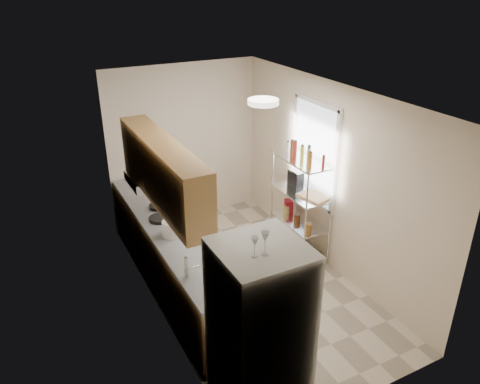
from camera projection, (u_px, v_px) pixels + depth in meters
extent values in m
cube|color=beige|center=(248.00, 283.00, 6.38)|extent=(2.50, 4.40, 0.01)
cube|color=white|center=(250.00, 93.00, 5.27)|extent=(2.50, 4.40, 0.01)
cube|color=beige|center=(184.00, 144.00, 7.60)|extent=(2.50, 0.01, 2.60)
cube|color=beige|center=(370.00, 295.00, 4.06)|extent=(2.50, 0.01, 2.60)
cube|color=beige|center=(152.00, 219.00, 5.30)|extent=(0.01, 4.40, 2.60)
cube|color=beige|center=(330.00, 178.00, 6.35)|extent=(0.01, 4.40, 2.60)
cube|color=#A97648|center=(171.00, 257.00, 6.17)|extent=(0.60, 3.48, 0.86)
cube|color=gray|center=(170.00, 227.00, 5.98)|extent=(0.63, 3.51, 0.04)
cube|color=#B7BABC|center=(203.00, 275.00, 5.05)|extent=(0.52, 0.44, 0.04)
cube|color=#B7BABC|center=(158.00, 209.00, 7.36)|extent=(0.01, 0.55, 0.72)
cube|color=#A97648|center=(163.00, 171.00, 5.25)|extent=(0.33, 2.20, 0.72)
cube|color=#B7BABC|center=(149.00, 179.00, 6.09)|extent=(0.50, 0.60, 0.12)
cube|color=white|center=(314.00, 153.00, 6.51)|extent=(0.06, 1.00, 1.46)
cube|color=silver|center=(298.00, 247.00, 7.00)|extent=(0.45, 0.90, 0.02)
cube|color=silver|center=(299.00, 221.00, 6.81)|extent=(0.45, 0.90, 0.02)
cube|color=silver|center=(301.00, 193.00, 6.62)|extent=(0.45, 0.90, 0.02)
cube|color=silver|center=(303.00, 160.00, 6.40)|extent=(0.45, 0.90, 0.02)
cylinder|color=silver|center=(305.00, 224.00, 6.27)|extent=(0.02, 0.02, 1.55)
cylinder|color=silver|center=(272.00, 198.00, 6.97)|extent=(0.02, 0.02, 1.55)
cylinder|color=silver|center=(331.00, 217.00, 6.45)|extent=(0.02, 0.02, 1.55)
cylinder|color=silver|center=(296.00, 193.00, 7.15)|extent=(0.02, 0.02, 1.55)
cylinder|color=white|center=(263.00, 102.00, 5.04)|extent=(0.34, 0.34, 0.05)
cube|color=silver|center=(259.00, 333.00, 4.19)|extent=(0.75, 0.75, 1.81)
cylinder|color=white|center=(172.00, 228.00, 5.72)|extent=(0.24, 0.24, 0.19)
cylinder|color=black|center=(159.00, 219.00, 6.10)|extent=(0.35, 0.35, 0.05)
cylinder|color=black|center=(158.00, 206.00, 6.41)|extent=(0.33, 0.33, 0.05)
cube|color=tan|center=(314.00, 196.00, 6.47)|extent=(0.40, 0.47, 0.03)
cube|color=black|center=(296.00, 178.00, 6.76)|extent=(0.16, 0.23, 0.25)
cube|color=maroon|center=(289.00, 206.00, 7.04)|extent=(0.15, 0.18, 0.17)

